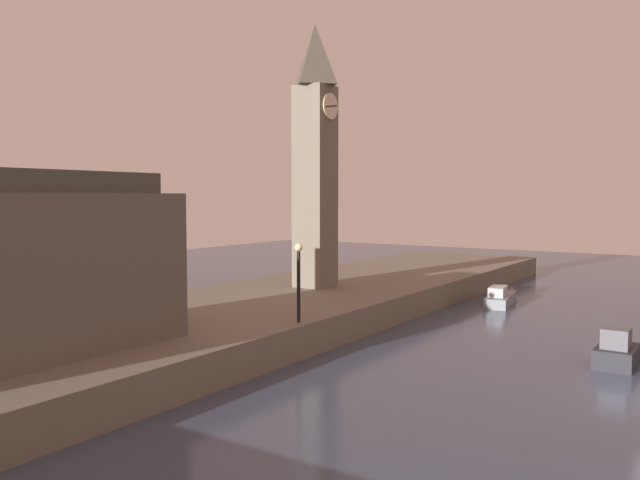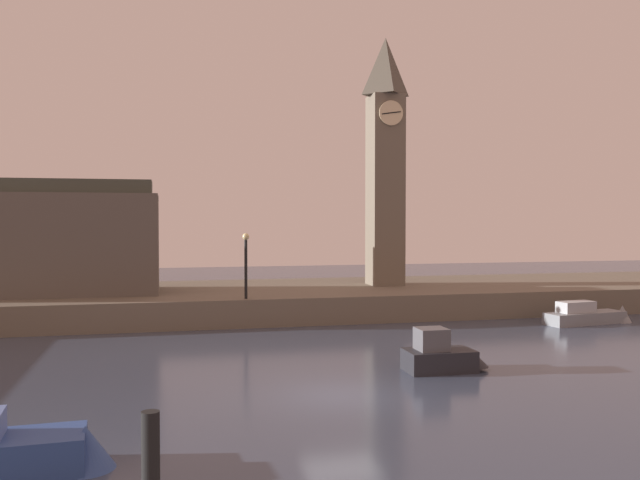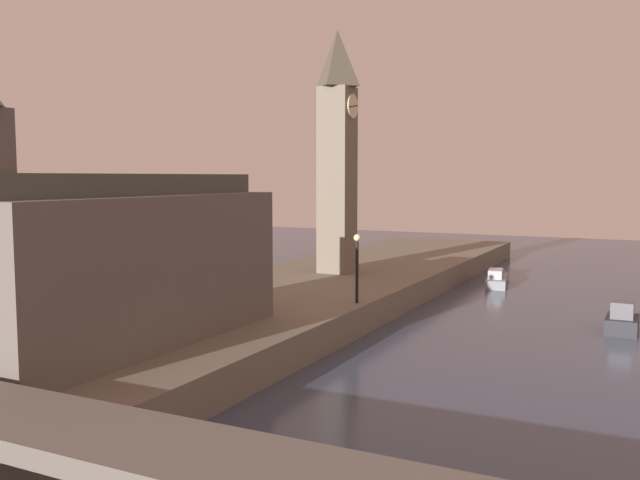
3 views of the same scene
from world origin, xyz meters
The scene contains 6 objects.
far_embankment centered at (0.00, 20.00, 0.75)m, with size 70.00×12.00×1.50m, color #6B6051.
clock_tower centered at (8.27, 20.24, 9.72)m, with size 2.25×2.30×15.85m.
parliament_hall centered at (-13.25, 19.44, 4.68)m, with size 13.95×5.21×9.70m.
streetlamp centered at (-1.40, 14.61, 3.71)m, with size 0.36×0.36×3.49m.
boat_barge_dark centered at (4.69, 2.58, 0.56)m, with size 3.25×1.52×1.64m.
boat_cruiser_grey centered at (17.31, 11.43, 0.44)m, with size 5.47×2.06×1.48m.
Camera 3 is at (-32.57, 1.18, 7.85)m, focal length 38.24 mm.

